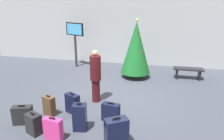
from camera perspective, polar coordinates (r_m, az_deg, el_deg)
ground_plane at (r=7.46m, az=-0.78°, el=-7.37°), size 16.00×16.00×0.00m
back_wall at (r=11.20m, az=4.60°, el=10.18°), size 16.00×0.20×3.38m
holiday_tree at (r=9.09m, az=6.49°, el=6.01°), size 1.27×1.27×2.55m
flight_info_kiosk at (r=10.73m, az=-10.01°, el=9.21°), size 1.04×0.50×2.23m
waiting_bench at (r=9.65m, az=19.95°, el=-0.28°), size 1.24×0.44×0.48m
traveller_0 at (r=6.85m, az=-4.47°, el=-1.39°), size 0.43×0.43×1.76m
suitcase_0 at (r=5.43m, az=-15.63°, el=-15.17°), size 0.48×0.23×0.59m
suitcase_1 at (r=6.49m, az=-16.67°, el=-9.33°), size 0.41×0.31×0.63m
suitcase_2 at (r=6.34m, az=-23.03°, el=-11.16°), size 0.56×0.37×0.55m
suitcase_3 at (r=4.97m, az=1.21°, el=-16.72°), size 0.58×0.51×0.76m
suitcase_4 at (r=5.61m, az=-8.72°, el=-12.53°), size 0.39×0.33×0.76m
suitcase_5 at (r=6.45m, az=-10.64°, el=-8.96°), size 0.50×0.39×0.65m
suitcase_6 at (r=5.80m, az=-20.42°, el=-13.52°), size 0.46×0.40×0.58m
suitcase_7 at (r=5.99m, az=-0.35°, el=-11.34°), size 0.52×0.30×0.55m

